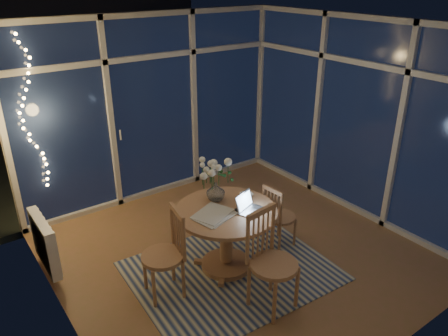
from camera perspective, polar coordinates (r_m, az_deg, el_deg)
The scene contains 24 objects.
floor at distance 5.34m, azimuth 1.73°, elevation -10.83°, with size 4.00×4.00×0.00m, color olive.
ceiling at distance 4.38m, azimuth 2.17°, elevation 18.12°, with size 4.00×4.00×0.00m, color white.
wall_back at distance 6.32m, azimuth -9.32°, elevation 7.75°, with size 4.00×0.04×2.60m, color beige.
wall_front at distance 3.52m, azimuth 22.40°, elevation -8.01°, with size 4.00×0.04×2.60m, color beige.
wall_left at distance 3.93m, azimuth -21.92°, elevation -4.46°, with size 0.04×4.00×2.60m, color beige.
wall_right at distance 6.07m, azimuth 17.13°, elevation 6.30°, with size 0.04×4.00×2.60m, color beige.
window_wall_back at distance 6.28m, azimuth -9.16°, elevation 7.67°, with size 4.00×0.10×2.60m, color silver.
window_wall_right at distance 6.04m, azimuth 16.90°, elevation 6.23°, with size 0.10×4.00×2.60m, color silver.
radiator at distance 5.15m, azimuth -22.43°, elevation -9.02°, with size 0.10×0.70×0.58m, color white.
fairy_lights at distance 5.63m, azimuth -24.03°, elevation 6.27°, with size 0.24×0.10×1.85m, color #EEB45F, non-canonical shape.
garden_patio at distance 9.55m, azimuth -14.40°, elevation 4.46°, with size 12.00×6.00×0.10m, color black.
garden_fence at distance 9.58m, azimuth -18.96°, elevation 10.00°, with size 11.00×0.08×1.80m, color #321F12.
neighbour_roof at distance 12.33m, azimuth -23.06°, elevation 18.56°, with size 7.00×3.00×2.20m, color #31323B.
garden_shrubs at distance 7.56m, azimuth -19.19°, elevation 2.68°, with size 0.90×0.90×0.90m, color black.
rug at distance 5.03m, azimuth 0.97°, elevation -13.29°, with size 2.13×1.71×0.01m, color beige.
dining_table at distance 4.88m, azimuth 0.29°, elevation -9.29°, with size 1.10×1.10×0.75m, color #AC6D4D.
chair_left at distance 4.49m, azimuth -8.05°, elevation -11.14°, with size 0.45×0.45×0.98m, color #AC6D4D.
chair_right at distance 5.26m, azimuth 7.34°, elevation -6.15°, with size 0.39×0.39×0.84m, color #AC6D4D.
chair_front at distance 4.30m, azimuth 6.57°, elevation -12.21°, with size 0.49×0.49×1.06m, color #AC6D4D.
laptop at distance 4.60m, azimuth 3.76°, elevation -4.57°, with size 0.28×0.25×0.21m, color #BBBBC0, non-canonical shape.
flower_vase at distance 4.81m, azimuth -1.09°, elevation -3.13°, with size 0.20×0.20×0.21m, color silver.
bowl at distance 4.95m, azimuth 2.95°, elevation -3.49°, with size 0.15×0.15×0.04m, color white.
newspapers at distance 4.57m, azimuth -1.47°, elevation -6.13°, with size 0.40×0.31×0.02m, color silver.
phone at distance 4.68m, azimuth 2.11°, elevation -5.40°, with size 0.11×0.06×0.01m, color black.
Camera 1 is at (-2.68, -3.44, 3.08)m, focal length 35.00 mm.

